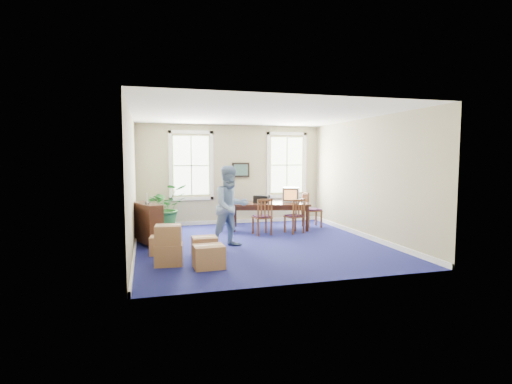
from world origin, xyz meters
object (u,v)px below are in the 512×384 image
object	(u,v)px
chair_near_left	(262,216)
cardboard_boxes	(179,242)
crt_tv	(291,195)
potted_plant	(165,207)
conference_table	(270,216)
man	(231,207)
credenza	(147,225)

from	to	relation	value
chair_near_left	cardboard_boxes	size ratio (longest dim) A/B	0.69
crt_tv	potted_plant	world-z (taller)	potted_plant
conference_table	crt_tv	xyz separation A→B (m)	(0.69, 0.05, 0.62)
conference_table	cardboard_boxes	xyz separation A→B (m)	(-2.96, -3.23, 0.03)
conference_table	chair_near_left	xyz separation A→B (m)	(-0.48, -0.80, 0.11)
man	potted_plant	world-z (taller)	man
cardboard_boxes	credenza	bearing A→B (deg)	107.52
conference_table	chair_near_left	bearing A→B (deg)	-105.99
credenza	chair_near_left	bearing A→B (deg)	-12.94
potted_plant	cardboard_boxes	bearing A→B (deg)	-88.84
potted_plant	cardboard_boxes	xyz separation A→B (m)	(0.08, -3.98, -0.26)
crt_tv	chair_near_left	xyz separation A→B (m)	(-1.17, -0.85, -0.51)
chair_near_left	credenza	distance (m)	3.14
conference_table	cardboard_boxes	bearing A→B (deg)	-117.59
potted_plant	crt_tv	bearing A→B (deg)	-10.52
crt_tv	man	world-z (taller)	man
conference_table	chair_near_left	world-z (taller)	chair_near_left
conference_table	credenza	distance (m)	3.80
cardboard_boxes	chair_near_left	bearing A→B (deg)	44.34
conference_table	potted_plant	xyz separation A→B (m)	(-3.05, 0.75, 0.28)
chair_near_left	credenza	size ratio (longest dim) A/B	0.83
crt_tv	potted_plant	size ratio (longest dim) A/B	0.39
man	cardboard_boxes	bearing A→B (deg)	-156.72
man	credenza	world-z (taller)	man
conference_table	crt_tv	bearing A→B (deg)	19.38
conference_table	credenza	bearing A→B (deg)	-145.67
man	chair_near_left	bearing A→B (deg)	29.59
chair_near_left	man	bearing A→B (deg)	42.05
man	credenza	bearing A→B (deg)	139.70
crt_tv	cardboard_boxes	distance (m)	4.95
crt_tv	chair_near_left	world-z (taller)	crt_tv
potted_plant	cardboard_boxes	size ratio (longest dim) A/B	0.91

